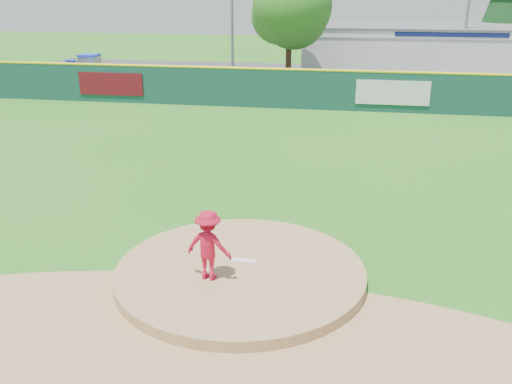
% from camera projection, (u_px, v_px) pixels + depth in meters
% --- Properties ---
extents(ground, '(120.00, 120.00, 0.00)m').
position_uv_depth(ground, '(240.00, 278.00, 12.60)').
color(ground, '#286B19').
rests_on(ground, ground).
extents(pitchers_mound, '(5.50, 5.50, 0.50)m').
position_uv_depth(pitchers_mound, '(240.00, 278.00, 12.60)').
color(pitchers_mound, '#9E774C').
rests_on(pitchers_mound, ground).
extents(pitching_rubber, '(0.60, 0.15, 0.04)m').
position_uv_depth(pitching_rubber, '(243.00, 261.00, 12.78)').
color(pitching_rubber, white).
rests_on(pitching_rubber, pitchers_mound).
extents(infield_dirt_arc, '(15.40, 15.40, 0.01)m').
position_uv_depth(infield_dirt_arc, '(206.00, 361.00, 9.83)').
color(infield_dirt_arc, '#9E774C').
rests_on(infield_dirt_arc, ground).
extents(parking_lot, '(44.00, 16.00, 0.02)m').
position_uv_depth(parking_lot, '(322.00, 81.00, 37.54)').
color(parking_lot, '#38383A').
rests_on(parking_lot, ground).
extents(pitcher, '(1.06, 0.72, 1.52)m').
position_uv_depth(pitcher, '(209.00, 245.00, 11.84)').
color(pitcher, '#B80F2B').
rests_on(pitcher, pitchers_mound).
extents(van, '(4.96, 3.70, 1.25)m').
position_uv_depth(van, '(245.00, 77.00, 34.87)').
color(van, silver).
rests_on(van, parking_lot).
extents(pool_building_grp, '(15.20, 8.20, 3.31)m').
position_uv_depth(pool_building_grp, '(412.00, 49.00, 40.60)').
color(pool_building_grp, silver).
rests_on(pool_building_grp, ground).
extents(fence_banners, '(18.39, 0.04, 1.20)m').
position_uv_depth(fence_banners, '(246.00, 88.00, 29.35)').
color(fence_banners, '#5F0D16').
rests_on(fence_banners, ground).
extents(playground_slide, '(1.15, 3.24, 1.79)m').
position_uv_depth(playground_slide, '(90.00, 68.00, 36.77)').
color(playground_slide, blue).
rests_on(playground_slide, ground).
extents(outfield_fence, '(40.00, 0.14, 2.07)m').
position_uv_depth(outfield_fence, '(311.00, 88.00, 28.85)').
color(outfield_fence, '#123D36').
rests_on(outfield_fence, ground).
extents(deciduous_tree, '(5.60, 5.60, 7.36)m').
position_uv_depth(deciduous_tree, '(289.00, 10.00, 34.44)').
color(deciduous_tree, '#382314').
rests_on(deciduous_tree, ground).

